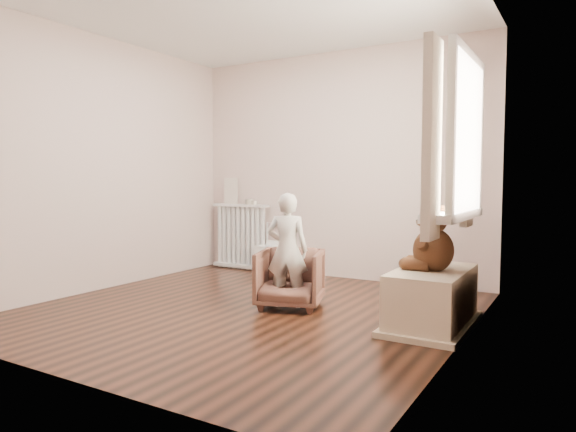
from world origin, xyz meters
The scene contains 20 objects.
floor centered at (0.00, 0.00, 0.00)m, with size 3.60×3.60×0.01m, color black.
ceiling centered at (0.00, 0.00, 2.60)m, with size 3.60×3.60×0.01m, color white.
back_wall centered at (0.00, 1.80, 1.30)m, with size 3.60×0.02×2.60m, color beige.
front_wall centered at (0.00, -1.80, 1.30)m, with size 3.60×0.02×2.60m, color beige.
left_wall centered at (-1.80, 0.00, 1.30)m, with size 0.02×3.60×2.60m, color beige.
right_wall centered at (1.80, 0.00, 1.30)m, with size 0.02×3.60×2.60m, color beige.
window centered at (1.76, 0.30, 1.45)m, with size 0.03×0.90×1.10m, color white.
window_sill centered at (1.67, 0.30, 0.87)m, with size 0.22×1.10×0.06m, color silver.
curtain_left centered at (1.65, -0.27, 1.39)m, with size 0.06×0.26×1.30m, color #B4A68F.
curtain_right centered at (1.65, 0.87, 1.39)m, with size 0.06×0.26×1.30m, color #B4A68F.
radiator centered at (-1.27, 1.68, 0.39)m, with size 0.78×0.15×0.83m, color silver.
paper_doll centered at (-1.42, 1.68, 0.99)m, with size 0.20×0.02×0.33m, color beige.
tin_a centered at (-1.13, 1.68, 0.86)m, with size 0.11×0.11×0.07m, color #A59E8C.
tin_b centered at (-1.06, 1.68, 0.85)m, with size 0.09×0.09×0.05m, color #A59E8C.
toy_vanity centered at (-0.77, 1.65, 0.28)m, with size 0.39×0.28×0.61m, color silver.
armchair centered at (0.27, 0.28, 0.26)m, with size 0.55×0.57×0.52m, color brown.
child centered at (0.27, 0.23, 0.52)m, with size 0.36×0.24×1.00m, color beige.
toy_bench centered at (1.52, 0.31, 0.20)m, with size 0.50×0.95×0.45m, color beige.
teddy_bear centered at (1.53, 0.27, 0.67)m, with size 0.40×0.31×0.49m, color #341C0E, non-canonical shape.
plush_cat centered at (1.66, 0.67, 1.00)m, with size 0.16×0.27×0.22m, color #6A625A, non-canonical shape.
Camera 1 is at (2.54, -3.61, 1.13)m, focal length 32.00 mm.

